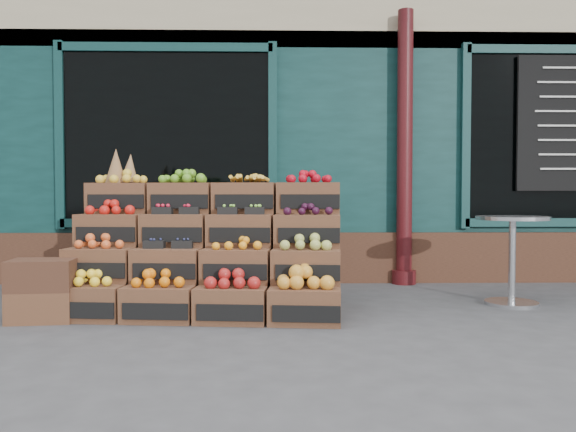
{
  "coord_description": "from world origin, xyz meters",
  "views": [
    {
      "loc": [
        -0.31,
        -4.52,
        1.03
      ],
      "look_at": [
        -0.2,
        0.7,
        0.85
      ],
      "focal_mm": 35.0,
      "sensor_mm": 36.0,
      "label": 1
    }
  ],
  "objects": [
    {
      "name": "ground",
      "position": [
        0.0,
        0.0,
        0.0
      ],
      "size": [
        60.0,
        60.0,
        0.0
      ],
      "primitive_type": "plane",
      "color": "#3F3F41",
      "rests_on": "ground"
    },
    {
      "name": "shopkeeper",
      "position": [
        -1.61,
        2.68,
        1.01
      ],
      "size": [
        0.86,
        0.72,
        2.03
      ],
      "primitive_type": "imported",
      "rotation": [
        0.0,
        0.0,
        3.5
      ],
      "color": "#185423",
      "rests_on": "ground"
    },
    {
      "name": "bistro_table",
      "position": [
        1.93,
        0.74,
        0.53
      ],
      "size": [
        0.67,
        0.67,
        0.84
      ],
      "rotation": [
        0.0,
        0.0,
        0.39
      ],
      "color": "silver",
      "rests_on": "ground"
    },
    {
      "name": "spare_crates",
      "position": [
        -2.24,
        0.14,
        0.26
      ],
      "size": [
        0.54,
        0.4,
        0.51
      ],
      "rotation": [
        0.0,
        0.0,
        0.1
      ],
      "color": "brown",
      "rests_on": "ground"
    },
    {
      "name": "shop_facade",
      "position": [
        0.0,
        5.11,
        2.4
      ],
      "size": [
        12.0,
        6.24,
        4.8
      ],
      "color": "#0F3332",
      "rests_on": "ground"
    },
    {
      "name": "crate_display",
      "position": [
        -0.93,
        0.6,
        0.46
      ],
      "size": [
        2.49,
        1.39,
        1.49
      ],
      "rotation": [
        0.0,
        0.0,
        -0.1
      ],
      "color": "brown",
      "rests_on": "ground"
    }
  ]
}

